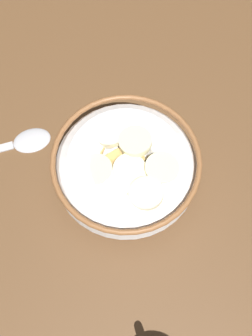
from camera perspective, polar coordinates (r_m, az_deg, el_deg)
name	(u,v)px	position (r cm, az deg, el deg)	size (l,w,h in cm)	color
ground_plane	(126,181)	(44.52, 0.00, -1.93)	(100.02, 100.02, 2.00)	brown
cereal_bowl	(126,168)	(40.70, 0.00, 0.02)	(15.80, 15.80, 6.16)	white
spoon	(13,144)	(46.92, -16.85, 3.50)	(3.37, 16.74, 0.80)	#B7B7BC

